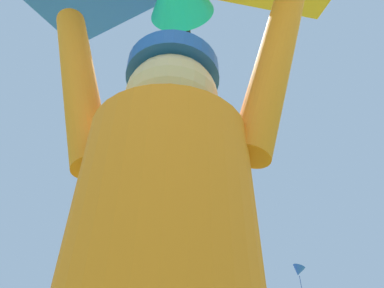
{
  "coord_description": "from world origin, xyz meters",
  "views": [
    {
      "loc": [
        -0.02,
        -0.22,
        0.98
      ],
      "look_at": [
        -0.08,
        3.31,
        3.49
      ],
      "focal_mm": 28.45,
      "sensor_mm": 36.0,
      "label": 1
    }
  ],
  "objects_px": {
    "distant_kite_blue_high_right": "(111,262)",
    "distant_kite_blue_far_center": "(298,271)",
    "distant_kite_orange_mid_right": "(102,286)",
    "distant_kite_yellow_high_left": "(114,221)"
  },
  "relations": [
    {
      "from": "distant_kite_orange_mid_right",
      "to": "distant_kite_blue_far_center",
      "type": "relative_size",
      "value": 0.53
    },
    {
      "from": "distant_kite_orange_mid_right",
      "to": "distant_kite_blue_far_center",
      "type": "bearing_deg",
      "value": 6.06
    },
    {
      "from": "distant_kite_orange_mid_right",
      "to": "distant_kite_yellow_high_left",
      "type": "bearing_deg",
      "value": -72.48
    },
    {
      "from": "distant_kite_blue_high_right",
      "to": "distant_kite_orange_mid_right",
      "type": "bearing_deg",
      "value": -84.07
    },
    {
      "from": "distant_kite_blue_high_right",
      "to": "distant_kite_orange_mid_right",
      "type": "height_order",
      "value": "distant_kite_blue_high_right"
    },
    {
      "from": "distant_kite_orange_mid_right",
      "to": "distant_kite_blue_high_right",
      "type": "bearing_deg",
      "value": 95.93
    },
    {
      "from": "distant_kite_blue_high_right",
      "to": "distant_kite_blue_far_center",
      "type": "height_order",
      "value": "distant_kite_blue_high_right"
    },
    {
      "from": "distant_kite_blue_far_center",
      "to": "distant_kite_yellow_high_left",
      "type": "xyz_separation_m",
      "value": [
        -17.99,
        -7.99,
        2.49
      ]
    },
    {
      "from": "distant_kite_blue_high_right",
      "to": "distant_kite_blue_far_center",
      "type": "xyz_separation_m",
      "value": [
        20.17,
        -1.04,
        -1.28
      ]
    },
    {
      "from": "distant_kite_orange_mid_right",
      "to": "distant_kite_yellow_high_left",
      "type": "height_order",
      "value": "distant_kite_yellow_high_left"
    }
  ]
}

